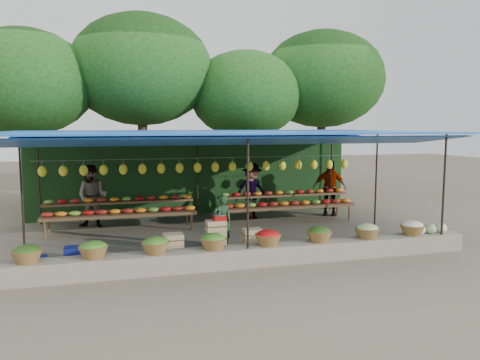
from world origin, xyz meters
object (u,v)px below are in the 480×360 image
object	(u,v)px
vendor_seated	(222,221)
blue_crate_back	(77,254)
weighing_scale	(220,217)
blue_crate_front	(35,264)
crate_counter	(215,240)

from	to	relation	value
vendor_seated	blue_crate_back	distance (m)	3.40
weighing_scale	blue_crate_front	world-z (taller)	weighing_scale
vendor_seated	blue_crate_back	size ratio (longest dim) A/B	2.51
weighing_scale	blue_crate_front	distance (m)	4.05
crate_counter	blue_crate_front	size ratio (longest dim) A/B	4.83
blue_crate_front	blue_crate_back	bearing A→B (deg)	22.49
weighing_scale	vendor_seated	world-z (taller)	vendor_seated
crate_counter	vendor_seated	size ratio (longest dim) A/B	1.80
weighing_scale	vendor_seated	bearing A→B (deg)	69.86
vendor_seated	crate_counter	bearing A→B (deg)	48.92
blue_crate_front	weighing_scale	bearing A→B (deg)	-8.82
vendor_seated	blue_crate_front	world-z (taller)	vendor_seated
blue_crate_back	weighing_scale	bearing A→B (deg)	-3.64
crate_counter	blue_crate_back	size ratio (longest dim) A/B	4.51
crate_counter	blue_crate_back	bearing A→B (deg)	176.77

